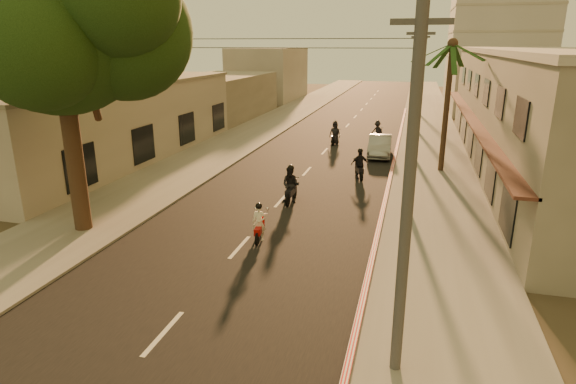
% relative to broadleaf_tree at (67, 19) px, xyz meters
% --- Properties ---
extents(ground, '(160.00, 160.00, 0.00)m').
position_rel_broadleaf_tree_xyz_m(ground, '(6.61, -2.14, -8.48)').
color(ground, '#383023').
rests_on(ground, ground).
extents(road, '(10.00, 140.00, 0.02)m').
position_rel_broadleaf_tree_xyz_m(road, '(6.61, 17.86, -8.47)').
color(road, black).
rests_on(road, ground).
extents(sidewalk_right, '(5.00, 140.00, 0.12)m').
position_rel_broadleaf_tree_xyz_m(sidewalk_right, '(14.11, 17.86, -8.42)').
color(sidewalk_right, slate).
rests_on(sidewalk_right, ground).
extents(sidewalk_left, '(5.00, 140.00, 0.12)m').
position_rel_broadleaf_tree_xyz_m(sidewalk_left, '(-0.89, 17.86, -8.42)').
color(sidewalk_left, slate).
rests_on(sidewalk_left, ground).
extents(curb_stripe, '(0.20, 60.00, 0.20)m').
position_rel_broadleaf_tree_xyz_m(curb_stripe, '(11.71, 12.86, -8.38)').
color(curb_stripe, red).
rests_on(curb_stripe, ground).
extents(shophouse_row, '(8.80, 34.20, 7.30)m').
position_rel_broadleaf_tree_xyz_m(shophouse_row, '(20.57, 15.86, -4.83)').
color(shophouse_row, gray).
rests_on(shophouse_row, ground).
extents(left_building, '(8.20, 24.20, 5.20)m').
position_rel_broadleaf_tree_xyz_m(left_building, '(-7.37, 11.86, -5.88)').
color(left_building, '#ADA69C').
rests_on(left_building, ground).
extents(broadleaf_tree, '(9.60, 8.70, 12.10)m').
position_rel_broadleaf_tree_xyz_m(broadleaf_tree, '(0.00, 0.00, 0.00)').
color(broadleaf_tree, black).
rests_on(broadleaf_tree, ground).
extents(palm_tree, '(5.00, 5.00, 8.20)m').
position_rel_broadleaf_tree_xyz_m(palm_tree, '(14.61, 13.86, -1.33)').
color(palm_tree, black).
rests_on(palm_tree, ground).
extents(utility_poles, '(1.20, 48.26, 9.00)m').
position_rel_broadleaf_tree_xyz_m(utility_poles, '(12.81, 17.86, -1.94)').
color(utility_poles, '#38383A').
rests_on(utility_poles, ground).
extents(filler_right, '(8.00, 14.00, 6.00)m').
position_rel_broadleaf_tree_xyz_m(filler_right, '(20.61, 42.86, -5.48)').
color(filler_right, '#ADA69C').
rests_on(filler_right, ground).
extents(filler_left_near, '(8.00, 14.00, 4.40)m').
position_rel_broadleaf_tree_xyz_m(filler_left_near, '(-7.39, 31.86, -6.28)').
color(filler_left_near, '#ADA69C').
rests_on(filler_left_near, ground).
extents(filler_left_far, '(8.00, 14.00, 7.00)m').
position_rel_broadleaf_tree_xyz_m(filler_left_far, '(-7.39, 49.86, -4.98)').
color(filler_left_far, '#ADA69C').
rests_on(filler_left_far, ground).
extents(scooter_red, '(0.69, 1.62, 1.59)m').
position_rel_broadleaf_tree_xyz_m(scooter_red, '(7.12, 0.78, -7.77)').
color(scooter_red, black).
rests_on(scooter_red, ground).
extents(scooter_mid_a, '(0.89, 1.97, 1.94)m').
position_rel_broadleaf_tree_xyz_m(scooter_mid_a, '(7.16, 5.74, -7.61)').
color(scooter_mid_a, black).
rests_on(scooter_mid_a, ground).
extents(scooter_mid_b, '(1.26, 1.79, 1.82)m').
position_rel_broadleaf_tree_xyz_m(scooter_mid_b, '(9.93, 11.04, -7.65)').
color(scooter_mid_b, black).
rests_on(scooter_mid_b, ground).
extents(scooter_far_a, '(0.94, 1.91, 1.87)m').
position_rel_broadleaf_tree_xyz_m(scooter_far_a, '(6.90, 20.60, -7.64)').
color(scooter_far_a, black).
rests_on(scooter_far_a, ground).
extents(scooter_far_b, '(1.42, 1.59, 1.66)m').
position_rel_broadleaf_tree_xyz_m(scooter_far_b, '(9.97, 23.10, -7.71)').
color(scooter_far_b, black).
rests_on(scooter_far_b, ground).
extents(parked_car, '(1.85, 4.51, 1.45)m').
position_rel_broadleaf_tree_xyz_m(parked_car, '(10.62, 17.34, -7.75)').
color(parked_car, gray).
rests_on(parked_car, ground).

